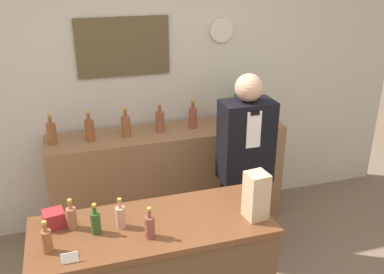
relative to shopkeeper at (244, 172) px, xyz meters
The scene contains 18 objects.
back_wall 1.23m from the shopkeeper, 123.94° to the left, with size 5.20×0.09×2.70m.
back_shelf 0.84m from the shopkeeper, 126.93° to the left, with size 2.10×0.46×0.97m.
shopkeeper is the anchor object (origin of this frame).
potted_plant 0.79m from the shopkeeper, 66.12° to the left, with size 0.25×0.25×0.33m.
paper_bag 0.85m from the shopkeeper, 109.37° to the right, with size 0.14×0.14×0.30m.
price_card_left 1.63m from the shopkeeper, 147.62° to the right, with size 0.09×0.02×0.06m.
gift_box 1.54m from the shopkeeper, 160.86° to the right, with size 0.14×0.13×0.10m.
counter_bottle_0 1.67m from the shopkeeper, 153.30° to the right, with size 0.06×0.06×0.19m.
counter_bottle_1 1.46m from the shopkeeper, 157.49° to the right, with size 0.06×0.06×0.19m.
counter_bottle_2 1.39m from the shopkeeper, 151.90° to the right, with size 0.06×0.06×0.19m.
counter_bottle_3 1.25m from the shopkeeper, 149.46° to the right, with size 0.06×0.06×0.19m.
counter_bottle_4 1.22m from the shopkeeper, 139.97° to the right, with size 0.06×0.06×0.19m.
shelf_bottle_0 1.59m from the shopkeeper, 156.40° to the left, with size 0.08×0.08×0.26m.
shelf_bottle_1 1.32m from the shopkeeper, 151.82° to the left, with size 0.08×0.08×0.26m.
shelf_bottle_2 1.07m from the shopkeeper, 143.91° to the left, with size 0.08×0.08×0.26m.
shelf_bottle_3 0.87m from the shopkeeper, 130.06° to the left, with size 0.08×0.08×0.26m.
shelf_bottle_4 0.73m from the shopkeeper, 110.08° to the left, with size 0.08×0.08×0.26m.
shelf_bottle_5 0.69m from the shopkeeper, 83.93° to the left, with size 0.08×0.08×0.26m.
Camera 1 is at (-0.67, -1.69, 2.39)m, focal length 40.00 mm.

